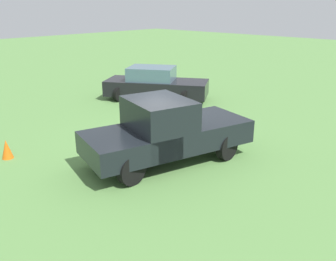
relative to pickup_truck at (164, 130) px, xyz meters
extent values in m
plane|color=#5B8C47|center=(-0.52, -0.78, -0.94)|extent=(80.00, 80.00, 0.00)
cylinder|color=black|center=(-1.75, -0.30, -0.54)|extent=(0.79, 0.22, 0.79)
cylinder|color=black|center=(-1.33, 1.18, -0.54)|extent=(0.79, 0.22, 0.79)
cylinder|color=black|center=(1.10, -1.11, -0.54)|extent=(0.79, 0.22, 0.79)
cylinder|color=black|center=(1.52, 0.36, -0.54)|extent=(0.79, 0.22, 0.79)
cube|color=black|center=(-1.45, 0.42, -0.20)|extent=(2.29, 2.27, 0.64)
cube|color=black|center=(0.15, -0.04, 0.18)|extent=(1.93, 2.17, 1.40)
cube|color=slate|center=(0.15, -0.04, 0.62)|extent=(1.68, 1.97, 0.48)
cube|color=black|center=(1.04, -0.30, -0.22)|extent=(2.64, 2.38, 0.60)
cube|color=silver|center=(-2.28, 0.66, -0.46)|extent=(0.60, 1.73, 0.16)
cylinder|color=black|center=(-6.25, -4.20, -0.59)|extent=(0.69, 0.20, 0.69)
cylinder|color=black|center=(-5.00, -3.44, -0.59)|extent=(0.69, 0.20, 0.69)
cylinder|color=black|center=(-4.66, -6.80, -0.59)|extent=(0.69, 0.20, 0.69)
cylinder|color=black|center=(-3.41, -6.04, -0.59)|extent=(0.69, 0.20, 0.69)
cube|color=black|center=(-4.83, -5.12, -0.39)|extent=(3.87, 4.83, 0.68)
cube|color=slate|center=(-4.71, -5.32, 0.25)|extent=(2.35, 2.52, 0.60)
cone|color=orange|center=(2.91, -3.43, -0.66)|extent=(0.32, 0.32, 0.55)
camera|label=1|loc=(6.72, 6.46, 3.25)|focal=38.81mm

